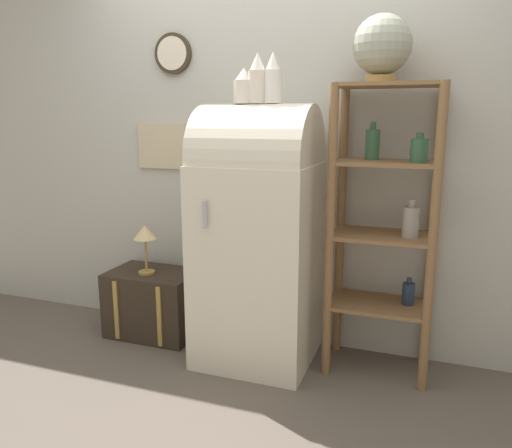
{
  "coord_description": "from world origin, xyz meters",
  "views": [
    {
      "loc": [
        0.97,
        -2.47,
        1.48
      ],
      "look_at": [
        -0.01,
        0.24,
        0.85
      ],
      "focal_mm": 35.0,
      "sensor_mm": 36.0,
      "label": 1
    }
  ],
  "objects_px": {
    "suitcase_trunk": "(154,303)",
    "vase_right": "(273,80)",
    "desk_lamp": "(145,236)",
    "vase_center": "(257,80)",
    "vase_left": "(244,87)",
    "refrigerator": "(258,231)",
    "globe": "(382,46)"
  },
  "relations": [
    {
      "from": "suitcase_trunk",
      "to": "vase_right",
      "type": "height_order",
      "value": "vase_right"
    },
    {
      "from": "globe",
      "to": "vase_left",
      "type": "height_order",
      "value": "globe"
    },
    {
      "from": "refrigerator",
      "to": "vase_right",
      "type": "relative_size",
      "value": 5.58
    },
    {
      "from": "vase_left",
      "to": "vase_center",
      "type": "relative_size",
      "value": 0.72
    },
    {
      "from": "vase_center",
      "to": "vase_right",
      "type": "distance_m",
      "value": 0.09
    },
    {
      "from": "vase_center",
      "to": "desk_lamp",
      "type": "xyz_separation_m",
      "value": [
        -0.79,
        0.04,
        -0.97
      ]
    },
    {
      "from": "suitcase_trunk",
      "to": "vase_right",
      "type": "relative_size",
      "value": 2.13
    },
    {
      "from": "vase_center",
      "to": "vase_right",
      "type": "bearing_deg",
      "value": 0.73
    },
    {
      "from": "vase_left",
      "to": "vase_center",
      "type": "bearing_deg",
      "value": -0.12
    },
    {
      "from": "refrigerator",
      "to": "desk_lamp",
      "type": "height_order",
      "value": "refrigerator"
    },
    {
      "from": "vase_left",
      "to": "vase_right",
      "type": "height_order",
      "value": "vase_right"
    },
    {
      "from": "refrigerator",
      "to": "vase_left",
      "type": "height_order",
      "value": "vase_left"
    },
    {
      "from": "refrigerator",
      "to": "vase_center",
      "type": "distance_m",
      "value": 0.86
    },
    {
      "from": "desk_lamp",
      "to": "vase_center",
      "type": "bearing_deg",
      "value": -2.69
    },
    {
      "from": "refrigerator",
      "to": "desk_lamp",
      "type": "relative_size",
      "value": 4.69
    },
    {
      "from": "vase_right",
      "to": "suitcase_trunk",
      "type": "bearing_deg",
      "value": 174.86
    },
    {
      "from": "refrigerator",
      "to": "vase_center",
      "type": "relative_size",
      "value": 5.6
    },
    {
      "from": "desk_lamp",
      "to": "globe",
      "type": "bearing_deg",
      "value": 2.75
    },
    {
      "from": "desk_lamp",
      "to": "suitcase_trunk",
      "type": "bearing_deg",
      "value": 69.1
    },
    {
      "from": "vase_left",
      "to": "vase_right",
      "type": "distance_m",
      "value": 0.17
    },
    {
      "from": "globe",
      "to": "desk_lamp",
      "type": "relative_size",
      "value": 1.07
    },
    {
      "from": "globe",
      "to": "vase_left",
      "type": "xyz_separation_m",
      "value": [
        -0.74,
        -0.11,
        -0.2
      ]
    },
    {
      "from": "globe",
      "to": "vase_center",
      "type": "xyz_separation_m",
      "value": [
        -0.66,
        -0.11,
        -0.16
      ]
    },
    {
      "from": "vase_left",
      "to": "refrigerator",
      "type": "bearing_deg",
      "value": 2.73
    },
    {
      "from": "vase_left",
      "to": "vase_center",
      "type": "xyz_separation_m",
      "value": [
        0.08,
        -0.0,
        0.04
      ]
    },
    {
      "from": "refrigerator",
      "to": "suitcase_trunk",
      "type": "xyz_separation_m",
      "value": [
        -0.78,
        0.08,
        -0.58
      ]
    },
    {
      "from": "refrigerator",
      "to": "globe",
      "type": "bearing_deg",
      "value": 8.94
    },
    {
      "from": "desk_lamp",
      "to": "refrigerator",
      "type": "bearing_deg",
      "value": -2.39
    },
    {
      "from": "suitcase_trunk",
      "to": "vase_right",
      "type": "distance_m",
      "value": 1.69
    },
    {
      "from": "vase_center",
      "to": "desk_lamp",
      "type": "bearing_deg",
      "value": 177.31
    },
    {
      "from": "refrigerator",
      "to": "globe",
      "type": "relative_size",
      "value": 4.4
    },
    {
      "from": "suitcase_trunk",
      "to": "vase_center",
      "type": "height_order",
      "value": "vase_center"
    }
  ]
}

